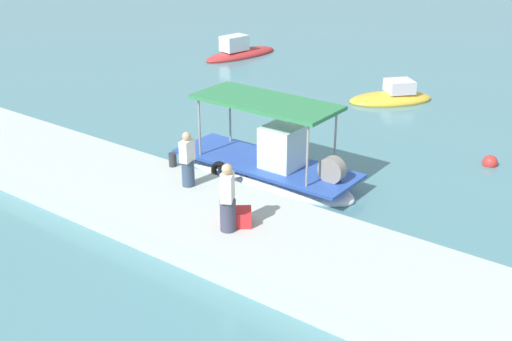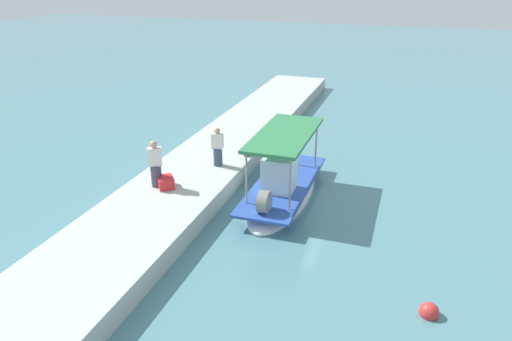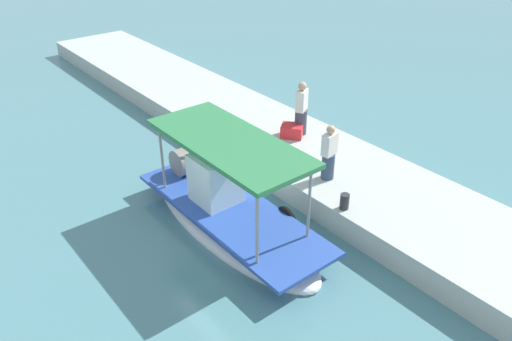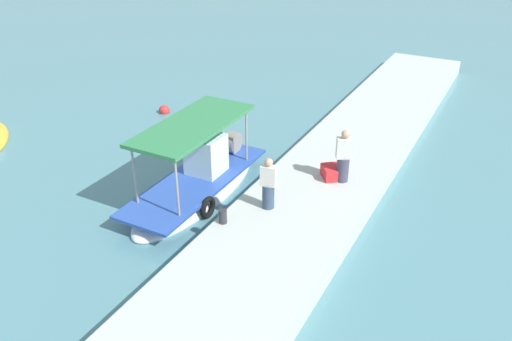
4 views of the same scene
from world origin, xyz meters
name	(u,v)px [view 1 (image 1 of 4)]	position (x,y,z in m)	size (l,w,h in m)	color
ground_plane	(262,175)	(0.00, 0.00, 0.00)	(120.00, 120.00, 0.00)	teal
dock_quay	(178,209)	(0.00, -3.94, 0.35)	(36.00, 3.64, 0.70)	#B8BDB6
main_fishing_boat	(268,167)	(0.37, -0.20, 0.43)	(6.40, 2.19, 2.97)	white
fisherman_near_bollard	(188,162)	(-0.30, -3.16, 1.44)	(0.42, 0.50, 1.63)	#354760
fisherman_by_crate	(228,201)	(2.27, -4.54, 1.51)	(0.54, 0.58, 1.79)	#404055
mooring_bollard	(173,160)	(-1.65, -2.39, 0.91)	(0.24, 0.24, 0.42)	#2D2D33
cargo_crate	(238,217)	(2.28, -4.17, 0.91)	(0.69, 0.55, 0.40)	red
marker_buoy	(490,162)	(5.69, 5.21, 0.10)	(0.51, 0.51, 0.51)	red
moored_boat_near	(392,98)	(-0.17, 9.90, 0.14)	(3.81, 3.99, 1.17)	gold
moored_boat_mid	(240,53)	(-10.69, 12.54, 0.21)	(2.49, 5.02, 1.47)	red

